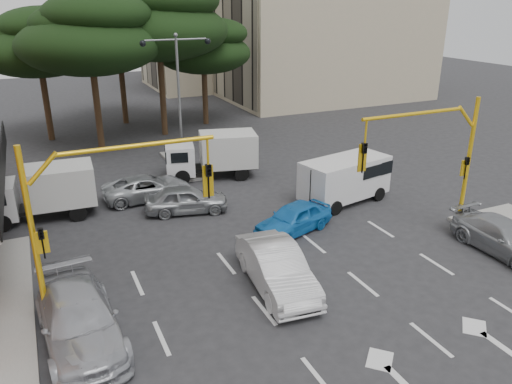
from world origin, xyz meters
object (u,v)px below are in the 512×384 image
car_silver_parked (504,237)px  car_blue_compact (294,218)px  street_lamp_center (178,77)px  van_white (345,180)px  car_silver_wagon (79,319)px  box_truck_a (41,194)px  signal_mast_right (438,152)px  car_silver_cross_a (147,188)px  car_silver_cross_b (186,199)px  box_truck_b (212,156)px  signal_mast_left (94,206)px  car_white_hatch (277,268)px

car_silver_parked → car_blue_compact: bearing=142.4°
street_lamp_center → van_white: street_lamp_center is taller
car_silver_wagon → car_silver_parked: (16.38, -1.22, -0.11)m
car_blue_compact → box_truck_a: size_ratio=0.77×
street_lamp_center → signal_mast_right: bearing=-64.1°
car_silver_wagon → box_truck_a: 10.27m
car_silver_cross_a → car_silver_cross_b: (1.34, -2.50, 0.06)m
car_silver_wagon → street_lamp_center: bearing=59.3°
car_silver_parked → van_white: 7.88m
street_lamp_center → box_truck_b: 5.02m
car_silver_cross_b → car_silver_parked: car_silver_cross_b is taller
street_lamp_center → box_truck_a: street_lamp_center is taller
signal_mast_left → car_silver_cross_a: bearing=69.4°
signal_mast_left → street_lamp_center: bearing=64.1°
box_truck_a → signal_mast_left: bearing=-167.6°
car_silver_cross_b → car_blue_compact: bearing=-125.3°
signal_mast_right → car_silver_cross_a: bearing=136.6°
street_lamp_center → car_silver_cross_b: 8.67m
box_truck_b → car_silver_cross_a: bearing=127.1°
box_truck_a → box_truck_b: size_ratio=0.96×
car_white_hatch → van_white: (6.81, 5.88, 0.37)m
car_blue_compact → van_white: van_white is taller
signal_mast_right → car_silver_parked: 4.38m
signal_mast_right → car_silver_parked: signal_mast_right is taller
car_silver_cross_a → car_silver_parked: car_silver_parked is taller
car_blue_compact → car_silver_cross_b: size_ratio=0.98×
street_lamp_center → box_truck_a: 10.47m
car_silver_wagon → car_silver_cross_a: 11.54m
car_silver_cross_a → box_truck_a: box_truck_a is taller
street_lamp_center → signal_mast_left: bearing=-115.9°
signal_mast_left → car_silver_parked: bearing=-8.6°
car_blue_compact → van_white: bearing=98.8°
car_silver_wagon → van_white: (13.56, 6.12, 0.38)m
box_truck_b → car_blue_compact: bearing=-161.2°
car_silver_cross_b → box_truck_a: size_ratio=0.79×
signal_mast_right → street_lamp_center: bearing=115.9°
signal_mast_right → signal_mast_left: size_ratio=1.00×
car_white_hatch → car_silver_parked: car_white_hatch is taller
car_white_hatch → box_truck_b: (1.98, 12.21, 0.50)m
box_truck_a → car_silver_cross_b: bearing=-105.1°
street_lamp_center → car_silver_wagon: bearing=-117.1°
car_silver_cross_b → box_truck_b: (2.90, 4.33, 0.61)m
car_silver_wagon → van_white: van_white is taller
car_silver_wagon → signal_mast_left: bearing=46.6°
box_truck_b → car_silver_cross_b: bearing=159.9°
street_lamp_center → car_blue_compact: size_ratio=1.99×
signal_mast_right → car_blue_compact: bearing=150.1°
signal_mast_right → car_silver_cross_b: size_ratio=1.50×
car_silver_wagon → van_white: bearing=20.7°
signal_mast_left → car_white_hatch: (5.83, -0.87, -3.09)m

